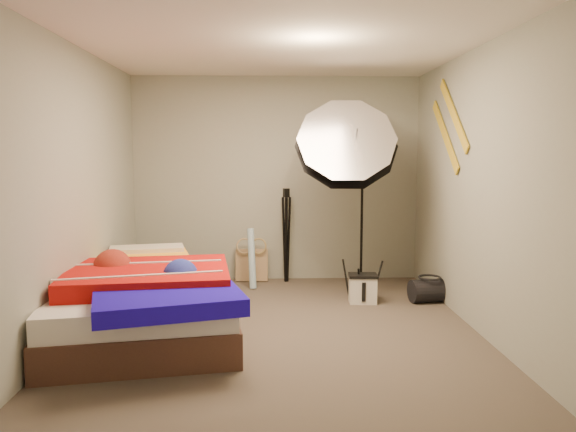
{
  "coord_description": "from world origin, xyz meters",
  "views": [
    {
      "loc": [
        -0.07,
        -4.93,
        1.58
      ],
      "look_at": [
        0.1,
        0.6,
        0.95
      ],
      "focal_mm": 35.0,
      "sensor_mm": 36.0,
      "label": 1
    }
  ],
  "objects_px": {
    "wrapping_roll": "(252,258)",
    "photo_umbrella": "(346,148)",
    "camera_case": "(363,290)",
    "bed": "(144,298)",
    "duffel_bag": "(429,291)",
    "tote_bag": "(252,265)",
    "camera_tripod": "(286,229)"
  },
  "relations": [
    {
      "from": "tote_bag",
      "to": "photo_umbrella",
      "type": "distance_m",
      "value": 1.98
    },
    {
      "from": "wrapping_roll",
      "to": "bed",
      "type": "bearing_deg",
      "value": -118.5
    },
    {
      "from": "tote_bag",
      "to": "camera_tripod",
      "type": "height_order",
      "value": "camera_tripod"
    },
    {
      "from": "tote_bag",
      "to": "wrapping_roll",
      "type": "relative_size",
      "value": 0.56
    },
    {
      "from": "duffel_bag",
      "to": "photo_umbrella",
      "type": "distance_m",
      "value": 1.75
    },
    {
      "from": "camera_case",
      "to": "bed",
      "type": "distance_m",
      "value": 2.28
    },
    {
      "from": "photo_umbrella",
      "to": "camera_tripod",
      "type": "relative_size",
      "value": 1.97
    },
    {
      "from": "photo_umbrella",
      "to": "camera_tripod",
      "type": "distance_m",
      "value": 1.41
    },
    {
      "from": "camera_case",
      "to": "tote_bag",
      "type": "bearing_deg",
      "value": 141.55
    },
    {
      "from": "camera_case",
      "to": "bed",
      "type": "relative_size",
      "value": 0.11
    },
    {
      "from": "wrapping_roll",
      "to": "camera_case",
      "type": "xyz_separation_m",
      "value": [
        1.19,
        -0.7,
        -0.21
      ]
    },
    {
      "from": "bed",
      "to": "camera_tripod",
      "type": "height_order",
      "value": "camera_tripod"
    },
    {
      "from": "bed",
      "to": "wrapping_roll",
      "type": "bearing_deg",
      "value": 61.5
    },
    {
      "from": "wrapping_roll",
      "to": "camera_tripod",
      "type": "height_order",
      "value": "camera_tripod"
    },
    {
      "from": "camera_case",
      "to": "bed",
      "type": "xyz_separation_m",
      "value": [
        -2.08,
        -0.93,
        0.17
      ]
    },
    {
      "from": "camera_tripod",
      "to": "wrapping_roll",
      "type": "bearing_deg",
      "value": -143.48
    },
    {
      "from": "camera_case",
      "to": "duffel_bag",
      "type": "bearing_deg",
      "value": 3.35
    },
    {
      "from": "tote_bag",
      "to": "bed",
      "type": "relative_size",
      "value": 0.16
    },
    {
      "from": "tote_bag",
      "to": "bed",
      "type": "xyz_separation_m",
      "value": [
        -0.87,
        -2.01,
        0.11
      ]
    },
    {
      "from": "camera_case",
      "to": "duffel_bag",
      "type": "height_order",
      "value": "camera_case"
    },
    {
      "from": "duffel_bag",
      "to": "bed",
      "type": "bearing_deg",
      "value": -170.94
    },
    {
      "from": "tote_bag",
      "to": "wrapping_roll",
      "type": "distance_m",
      "value": 0.41
    },
    {
      "from": "wrapping_roll",
      "to": "bed",
      "type": "height_order",
      "value": "wrapping_roll"
    },
    {
      "from": "wrapping_roll",
      "to": "bed",
      "type": "relative_size",
      "value": 0.29
    },
    {
      "from": "camera_case",
      "to": "photo_umbrella",
      "type": "height_order",
      "value": "photo_umbrella"
    },
    {
      "from": "wrapping_roll",
      "to": "duffel_bag",
      "type": "bearing_deg",
      "value": -20.14
    },
    {
      "from": "duffel_bag",
      "to": "camera_tripod",
      "type": "bearing_deg",
      "value": 136.53
    },
    {
      "from": "tote_bag",
      "to": "photo_umbrella",
      "type": "relative_size",
      "value": 0.17
    },
    {
      "from": "wrapping_roll",
      "to": "camera_tripod",
      "type": "bearing_deg",
      "value": 36.52
    },
    {
      "from": "photo_umbrella",
      "to": "camera_tripod",
      "type": "xyz_separation_m",
      "value": [
        -0.61,
        0.83,
        -0.97
      ]
    },
    {
      "from": "tote_bag",
      "to": "bed",
      "type": "distance_m",
      "value": 2.19
    },
    {
      "from": "wrapping_roll",
      "to": "photo_umbrella",
      "type": "height_order",
      "value": "photo_umbrella"
    }
  ]
}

